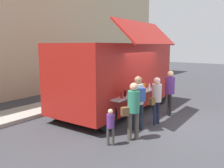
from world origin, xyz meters
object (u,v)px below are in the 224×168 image
at_px(food_truck_main, 116,75).
at_px(trash_bin, 125,82).
at_px(customer_front_ordering, 156,97).
at_px(customer_rear_waiting, 133,107).
at_px(customer_mid_with_backpack, 138,98).
at_px(child_near_queue, 110,124).
at_px(customer_extra_browsing, 170,89).

xyz_separation_m(food_truck_main, trash_bin, (4.28, 2.32, -1.06)).
bearing_deg(food_truck_main, trash_bin, 26.61).
height_order(customer_front_ordering, customer_rear_waiting, customer_rear_waiting).
bearing_deg(customer_rear_waiting, food_truck_main, -12.25).
bearing_deg(customer_mid_with_backpack, child_near_queue, 136.05).
bearing_deg(customer_extra_browsing, trash_bin, -65.35).
bearing_deg(child_near_queue, customer_rear_waiting, -55.68).
height_order(trash_bin, customer_mid_with_backpack, customer_mid_with_backpack).
relative_size(trash_bin, customer_rear_waiting, 0.58).
xyz_separation_m(customer_mid_with_backpack, customer_rear_waiting, (-0.80, -0.29, -0.08)).
bearing_deg(trash_bin, customer_extra_browsing, -128.84).
distance_m(customer_rear_waiting, child_near_queue, 0.85).
distance_m(customer_mid_with_backpack, customer_extra_browsing, 2.22).
height_order(food_truck_main, customer_extra_browsing, food_truck_main).
distance_m(trash_bin, customer_extra_browsing, 5.67).
relative_size(food_truck_main, trash_bin, 5.92).
height_order(food_truck_main, customer_front_ordering, food_truck_main).
bearing_deg(customer_front_ordering, customer_extra_browsing, -78.76).
distance_m(food_truck_main, customer_front_ordering, 2.28).
bearing_deg(customer_mid_with_backpack, customer_front_ordering, -58.14).
height_order(customer_rear_waiting, customer_extra_browsing, customer_extra_browsing).
height_order(customer_mid_with_backpack, child_near_queue, customer_mid_with_backpack).
xyz_separation_m(customer_mid_with_backpack, customer_extra_browsing, (2.21, -0.16, -0.03)).
xyz_separation_m(trash_bin, customer_extra_browsing, (-3.54, -4.39, 0.57)).
bearing_deg(food_truck_main, customer_front_ordering, -107.47).
distance_m(food_truck_main, trash_bin, 4.99).
height_order(trash_bin, child_near_queue, child_near_queue).
distance_m(customer_extra_browsing, child_near_queue, 3.74).
bearing_deg(food_truck_main, customer_extra_browsing, -72.07).
distance_m(trash_bin, customer_mid_with_backpack, 7.16).
distance_m(trash_bin, customer_front_ordering, 6.62).
bearing_deg(customer_front_ordering, customer_mid_with_backpack, 84.41).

